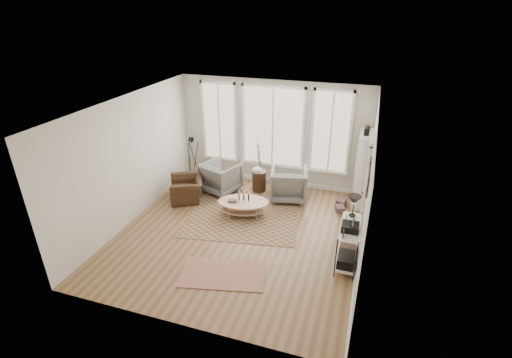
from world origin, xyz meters
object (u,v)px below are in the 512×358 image
(side_table, at_px, (259,164))
(accent_chair, at_px, (187,189))
(low_shelf, at_px, (349,240))
(armchair_right, at_px, (288,184))
(bookcase, at_px, (362,169))
(armchair_left, at_px, (221,177))
(coffee_table, at_px, (243,204))

(side_table, height_order, accent_chair, side_table)
(low_shelf, relative_size, side_table, 0.81)
(armchair_right, relative_size, accent_chair, 1.03)
(bookcase, relative_size, armchair_left, 2.27)
(bookcase, bearing_deg, armchair_right, -170.07)
(bookcase, xyz_separation_m, armchair_left, (-3.61, -0.44, -0.54))
(bookcase, relative_size, low_shelf, 1.58)
(low_shelf, xyz_separation_m, accent_chair, (-4.23, 1.38, -0.21))
(coffee_table, xyz_separation_m, armchair_left, (-0.99, 1.04, 0.11))
(armchair_right, xyz_separation_m, accent_chair, (-2.52, -0.83, -0.13))
(side_table, xyz_separation_m, accent_chair, (-1.65, -1.04, -0.47))
(low_shelf, bearing_deg, coffee_table, 157.72)
(armchair_left, relative_size, accent_chair, 0.99)
(bookcase, xyz_separation_m, accent_chair, (-4.29, -1.14, -0.66))
(bookcase, bearing_deg, accent_chair, -165.10)
(coffee_table, distance_m, accent_chair, 1.71)
(armchair_right, xyz_separation_m, side_table, (-0.87, 0.21, 0.34))
(armchair_left, xyz_separation_m, armchair_right, (1.84, 0.13, 0.02))
(bookcase, relative_size, armchair_right, 2.19)
(coffee_table, bearing_deg, armchair_right, 54.06)
(accent_chair, bearing_deg, side_table, 95.04)
(low_shelf, xyz_separation_m, armchair_left, (-3.55, 2.08, -0.10))
(armchair_right, bearing_deg, accent_chair, 6.38)
(accent_chair, bearing_deg, armchair_right, 81.01)
(coffee_table, height_order, accent_chair, accent_chair)
(low_shelf, xyz_separation_m, armchair_right, (-1.71, 2.21, -0.08))
(armchair_right, bearing_deg, bookcase, 178.04)
(armchair_right, height_order, side_table, side_table)
(low_shelf, distance_m, accent_chair, 4.45)
(coffee_table, distance_m, armchair_left, 1.44)
(bookcase, xyz_separation_m, coffee_table, (-2.61, -1.47, -0.66))
(bookcase, height_order, armchair_left, bookcase)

